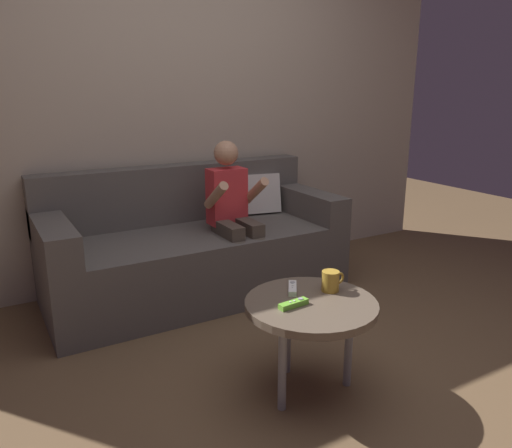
{
  "coord_description": "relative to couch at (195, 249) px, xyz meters",
  "views": [
    {
      "loc": [
        -1.31,
        -1.53,
        1.34
      ],
      "look_at": [
        -0.0,
        0.73,
        0.62
      ],
      "focal_mm": 34.78,
      "sensor_mm": 36.0,
      "label": 1
    }
  ],
  "objects": [
    {
      "name": "wall_back",
      "position": [
        0.1,
        0.4,
        0.95
      ],
      "size": [
        4.45,
        0.05,
        2.5
      ],
      "primitive_type": "cube",
      "color": "#B2A38E",
      "rests_on": "ground"
    },
    {
      "name": "person_seated_on_couch",
      "position": [
        0.2,
        -0.18,
        0.28
      ],
      "size": [
        0.34,
        0.42,
        1.01
      ],
      "color": "#4C4238",
      "rests_on": "ground"
    },
    {
      "name": "coffee_mug",
      "position": [
        0.14,
        -1.26,
        0.19
      ],
      "size": [
        0.12,
        0.08,
        0.1
      ],
      "color": "#B78C2D",
      "rests_on": "coffee_table"
    },
    {
      "name": "couch",
      "position": [
        0.0,
        0.0,
        0.0
      ],
      "size": [
        1.91,
        0.8,
        0.83
      ],
      "color": "#56514C",
      "rests_on": "ground"
    },
    {
      "name": "game_remote_white_near_edge",
      "position": [
        -0.01,
        -1.17,
        0.15
      ],
      "size": [
        0.11,
        0.14,
        0.03
      ],
      "color": "white",
      "rests_on": "coffee_table"
    },
    {
      "name": "coffee_table",
      "position": [
        -0.01,
        -1.31,
        0.1
      ],
      "size": [
        0.58,
        0.58,
        0.44
      ],
      "color": "brown",
      "rests_on": "ground"
    },
    {
      "name": "ground_plane",
      "position": [
        0.1,
        -1.38,
        -0.3
      ],
      "size": [
        8.9,
        8.9,
        0.0
      ],
      "primitive_type": "plane",
      "color": "brown"
    },
    {
      "name": "game_remote_lime_center",
      "position": [
        -0.11,
        -1.31,
        0.15
      ],
      "size": [
        0.14,
        0.05,
        0.03
      ],
      "color": "#72C638",
      "rests_on": "coffee_table"
    }
  ]
}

